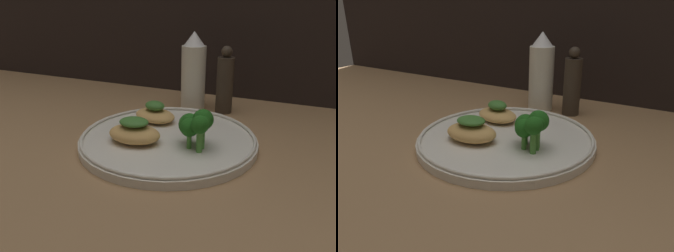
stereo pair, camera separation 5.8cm
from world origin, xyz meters
TOP-DOWN VIEW (x-y plane):
  - ground_plane at (0.00, 0.00)cm, footprint 180.00×180.00cm
  - plate at (0.00, 0.00)cm, footprint 31.48×31.48cm
  - grilled_meat_front at (-4.24, -4.53)cm, footprint 9.45×6.76cm
  - grilled_meat_middle at (-5.68, 6.28)cm, footprint 10.38×8.80cm
  - broccoli_bunch at (5.89, -2.06)cm, footprint 5.98×5.91cm
  - sauce_bottle at (-3.19, 21.38)cm, footprint 5.62×5.62cm
  - pepper_grinder at (4.32, 21.38)cm, footprint 3.77×3.77cm

SIDE VIEW (x-z plane):
  - ground_plane at x=0.00cm, z-range -1.00..0.00cm
  - plate at x=0.00cm, z-range -0.01..1.99cm
  - grilled_meat_middle at x=-5.68cm, z-range 0.83..4.94cm
  - grilled_meat_front at x=-4.24cm, z-range 1.02..5.38cm
  - broccoli_bunch at x=5.89cm, z-range 2.13..8.54cm
  - pepper_grinder at x=4.32cm, z-range -0.65..14.33cm
  - sauce_bottle at x=-3.19cm, z-range -0.38..17.38cm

